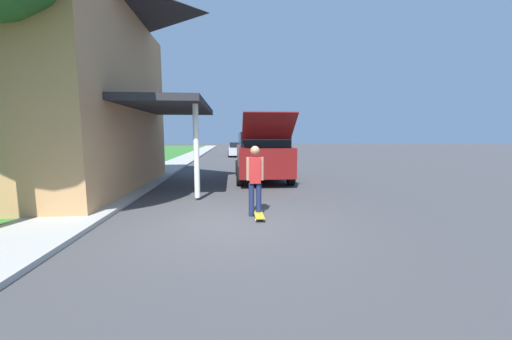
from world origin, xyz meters
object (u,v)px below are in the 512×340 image
Objects in this scene: skateboarder at (255,178)px; fire_hydrant at (83,189)px; skateboard at (259,214)px; car_down_street at (238,149)px; suv_parked at (262,154)px.

skateboarder is 2.23× the size of fire_hydrant.
skateboard is 1.10× the size of fire_hydrant.
fire_hydrant is (-4.57, 1.43, -0.46)m from skateboarder.
fire_hydrant is (-4.64, 1.60, 0.38)m from skateboard.
skateboarder reaches higher than skateboard.
car_down_street is 19.10m from fire_hydrant.
fire_hydrant is at bearing 161.00° from skateboard.
suv_parked is 3.20× the size of skateboarder.
car_down_street is 19.98m from skateboarder.
skateboard is 4.92m from fire_hydrant.
skateboarder is (-0.00, -19.98, 0.29)m from car_down_street.
skateboarder is at bearing -97.38° from suv_parked.
car_down_street reaches higher than skateboard.
car_down_street is at bearing 76.17° from fire_hydrant.
skateboard is at bearing -19.00° from fire_hydrant.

